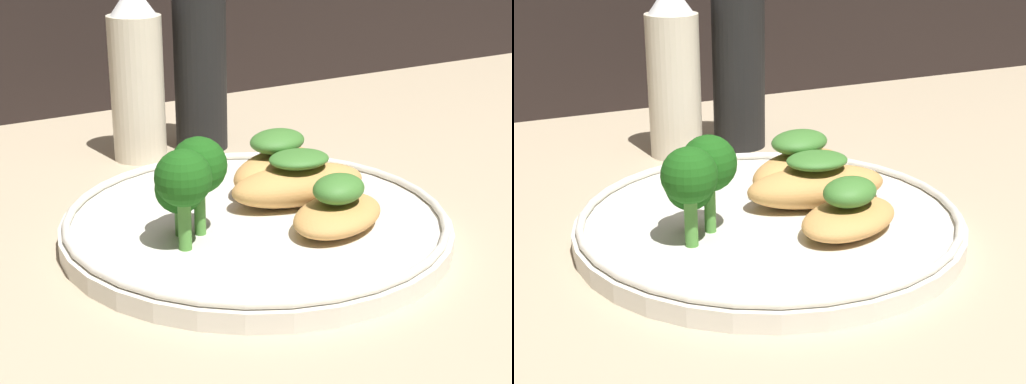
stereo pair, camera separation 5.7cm
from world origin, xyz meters
TOP-DOWN VIEW (x-y plane):
  - ground_plane at (0.00, 0.00)cm, footprint 180.00×180.00cm
  - plate at (0.00, 0.00)cm, footprint 28.67×28.67cm
  - grilled_meat_front at (3.89, -4.77)cm, footprint 9.83×8.30cm
  - grilled_meat_middle at (4.29, 0.79)cm, footprint 11.48×6.19cm
  - grilled_meat_back at (4.61, 4.33)cm, footprint 10.42×7.56cm
  - broccoli_bunch at (-5.94, -0.93)cm, footprint 5.91×6.19cm
  - sauce_bottle at (-0.05, 21.29)cm, footprint 5.00×5.00cm
  - pepper_grinder at (6.63, 21.29)cm, footprint 5.11×5.11cm

SIDE VIEW (x-z plane):
  - ground_plane at x=0.00cm, z-range -1.00..0.00cm
  - plate at x=0.00cm, z-range -0.01..1.99cm
  - grilled_meat_front at x=3.89cm, z-range 0.90..4.90cm
  - grilled_meat_middle at x=4.29cm, z-range 1.04..5.22cm
  - grilled_meat_back at x=4.61cm, z-range 1.02..5.88cm
  - broccoli_bunch at x=-5.94cm, z-range 2.41..9.47cm
  - sauce_bottle at x=-0.05cm, z-range -0.36..16.15cm
  - pepper_grinder at x=6.63cm, z-range -0.88..19.13cm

